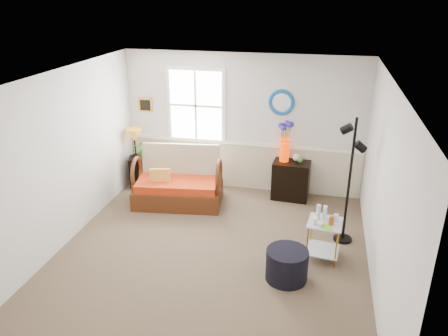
% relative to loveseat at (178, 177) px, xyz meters
% --- Properties ---
extents(floor, '(4.50, 5.00, 0.01)m').
position_rel_loveseat_xyz_m(floor, '(1.00, -1.56, -0.51)').
color(floor, brown).
rests_on(floor, ground).
extents(ceiling, '(4.50, 5.00, 0.01)m').
position_rel_loveseat_xyz_m(ceiling, '(1.00, -1.56, 2.09)').
color(ceiling, white).
rests_on(ceiling, walls).
extents(walls, '(4.51, 5.01, 2.60)m').
position_rel_loveseat_xyz_m(walls, '(1.00, -1.56, 0.79)').
color(walls, silver).
rests_on(walls, floor).
extents(wainscot, '(4.46, 0.02, 0.90)m').
position_rel_loveseat_xyz_m(wainscot, '(1.00, 0.92, -0.06)').
color(wainscot, beige).
rests_on(wainscot, walls).
extents(chair_rail, '(4.46, 0.04, 0.06)m').
position_rel_loveseat_xyz_m(chair_rail, '(1.00, 0.91, 0.41)').
color(chair_rail, white).
rests_on(chair_rail, walls).
extents(window, '(1.14, 0.06, 1.44)m').
position_rel_loveseat_xyz_m(window, '(0.10, 0.91, 1.09)').
color(window, white).
rests_on(window, walls).
extents(picture, '(0.28, 0.03, 0.28)m').
position_rel_loveseat_xyz_m(picture, '(-0.92, 0.92, 1.04)').
color(picture, '#BE7B23').
rests_on(picture, walls).
extents(mirror, '(0.47, 0.07, 0.47)m').
position_rel_loveseat_xyz_m(mirror, '(1.70, 0.92, 1.24)').
color(mirror, '#1B6BB5').
rests_on(mirror, walls).
extents(loveseat, '(1.65, 1.07, 1.01)m').
position_rel_loveseat_xyz_m(loveseat, '(0.00, 0.00, 0.00)').
color(loveseat, '#58240F').
rests_on(loveseat, floor).
extents(throw_pillow, '(0.37, 0.18, 0.36)m').
position_rel_loveseat_xyz_m(throw_pillow, '(-0.28, -0.14, 0.01)').
color(throw_pillow, orange).
rests_on(throw_pillow, loveseat).
extents(lamp_stand, '(0.42, 0.42, 0.60)m').
position_rel_loveseat_xyz_m(lamp_stand, '(-1.00, 0.55, -0.21)').
color(lamp_stand, black).
rests_on(lamp_stand, floor).
extents(table_lamp, '(0.35, 0.35, 0.57)m').
position_rel_loveseat_xyz_m(table_lamp, '(-1.05, 0.57, 0.37)').
color(table_lamp, '#BD7219').
rests_on(table_lamp, lamp_stand).
extents(potted_plant, '(0.47, 0.49, 0.30)m').
position_rel_loveseat_xyz_m(potted_plant, '(-0.86, 0.56, 0.24)').
color(potted_plant, '#3C742C').
rests_on(potted_plant, lamp_stand).
extents(cabinet, '(0.69, 0.46, 0.71)m').
position_rel_loveseat_xyz_m(cabinet, '(1.97, 0.67, -0.15)').
color(cabinet, black).
rests_on(cabinet, floor).
extents(flower_vase, '(0.26, 0.26, 0.75)m').
position_rel_loveseat_xyz_m(flower_vase, '(1.81, 0.71, 0.58)').
color(flower_vase, '#EB3000').
rests_on(flower_vase, cabinet).
extents(side_table, '(0.51, 0.51, 0.59)m').
position_rel_loveseat_xyz_m(side_table, '(2.59, -1.21, -0.21)').
color(side_table, '#AA8520').
rests_on(side_table, floor).
extents(tabletop_items, '(0.39, 0.39, 0.22)m').
position_rel_loveseat_xyz_m(tabletop_items, '(2.59, -1.23, 0.20)').
color(tabletop_items, silver).
rests_on(tabletop_items, side_table).
extents(floor_lamp, '(0.35, 0.35, 1.98)m').
position_rel_loveseat_xyz_m(floor_lamp, '(2.90, -0.64, 0.48)').
color(floor_lamp, black).
rests_on(floor_lamp, floor).
extents(ottoman, '(0.70, 0.70, 0.43)m').
position_rel_loveseat_xyz_m(ottoman, '(2.13, -1.83, -0.29)').
color(ottoman, black).
rests_on(ottoman, floor).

